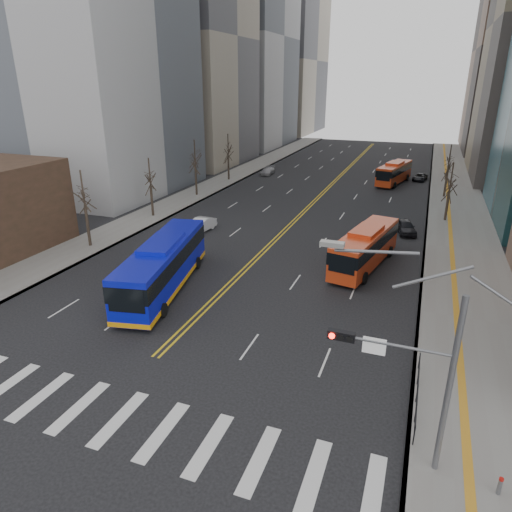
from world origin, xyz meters
TOP-DOWN VIEW (x-y plane):
  - ground at (0.00, 0.00)m, footprint 220.00×220.00m
  - sidewalk_right at (17.50, 45.00)m, footprint 7.00×130.00m
  - sidewalk_left at (-16.50, 45.00)m, footprint 5.00×130.00m
  - crosswalk at (0.00, 0.00)m, footprint 26.70×4.00m
  - centerline at (0.00, 55.00)m, footprint 0.55×100.00m
  - office_towers at (0.12, 68.51)m, footprint 83.00×134.00m
  - signal_mast at (13.77, 2.00)m, footprint 5.37×0.37m
  - pedestrian_railing at (14.30, 6.00)m, footprint 0.06×6.06m
  - bollards at (16.27, -0.17)m, footprint 2.87×3.17m
  - street_trees at (-7.18, 34.55)m, footprint 35.20×47.20m
  - blue_bus at (-4.34, 13.30)m, footprint 5.56×13.74m
  - red_bus_near at (9.30, 23.17)m, footprint 4.50×11.04m
  - red_bus_far at (8.75, 58.61)m, footprint 4.60×10.67m
  - car_white at (-8.21, 26.88)m, footprint 1.98×4.45m
  - car_dark_mid at (12.01, 33.87)m, footprint 2.87×4.46m
  - car_silver at (-11.70, 58.46)m, footprint 1.90×4.29m
  - car_dark_far at (12.50, 62.38)m, footprint 2.44×4.17m

SIDE VIEW (x-z plane):
  - ground at x=0.00m, z-range 0.00..0.00m
  - crosswalk at x=0.00m, z-range 0.00..0.01m
  - centerline at x=0.00m, z-range 0.00..0.01m
  - sidewalk_right at x=17.50m, z-range 0.00..0.15m
  - sidewalk_left at x=-16.50m, z-range 0.00..0.15m
  - car_dark_far at x=12.50m, z-range 0.00..1.09m
  - bollards at x=16.27m, z-range 0.16..0.94m
  - car_silver at x=-11.70m, z-range 0.00..1.23m
  - car_dark_mid at x=12.01m, z-range 0.00..1.41m
  - car_white at x=-8.21m, z-range 0.00..1.42m
  - pedestrian_railing at x=14.30m, z-range 0.31..1.33m
  - red_bus_far at x=8.75m, z-range 0.19..3.51m
  - red_bus_near at x=9.30m, z-range 0.20..3.62m
  - blue_bus at x=-4.34m, z-range 0.10..3.97m
  - signal_mast at x=13.77m, z-range 0.16..9.55m
  - street_trees at x=-7.18m, z-range 1.07..8.67m
  - office_towers at x=0.12m, z-range -5.08..52.92m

